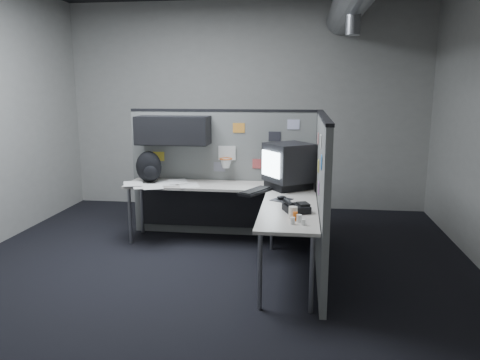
# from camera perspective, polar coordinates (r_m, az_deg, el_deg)

# --- Properties ---
(room) EXTENTS (5.62, 5.62, 3.22)m
(room) POSITION_cam_1_polar(r_m,az_deg,el_deg) (4.57, 3.50, 13.66)
(room) COLOR black
(room) RESTS_ON ground
(partition_back) EXTENTS (2.44, 0.42, 1.63)m
(partition_back) POSITION_cam_1_polar(r_m,az_deg,el_deg) (5.96, -3.57, 2.50)
(partition_back) COLOR slate
(partition_back) RESTS_ON ground
(partition_right) EXTENTS (0.07, 2.23, 1.63)m
(partition_right) POSITION_cam_1_polar(r_m,az_deg,el_deg) (4.89, 9.87, -1.73)
(partition_right) COLOR slate
(partition_right) RESTS_ON ground
(desk) EXTENTS (2.31, 2.11, 0.73)m
(desk) POSITION_cam_1_polar(r_m,az_deg,el_deg) (5.45, -0.47, -2.41)
(desk) COLOR beige
(desk) RESTS_ON ground
(monitor) EXTENTS (0.65, 0.65, 0.53)m
(monitor) POSITION_cam_1_polar(r_m,az_deg,el_deg) (5.48, 5.95, 1.78)
(monitor) COLOR black
(monitor) RESTS_ON desk
(keyboard) EXTENTS (0.36, 0.49, 0.04)m
(keyboard) POSITION_cam_1_polar(r_m,az_deg,el_deg) (5.27, 1.88, -1.39)
(keyboard) COLOR black
(keyboard) RESTS_ON desk
(mouse) EXTENTS (0.26, 0.27, 0.05)m
(mouse) POSITION_cam_1_polar(r_m,az_deg,el_deg) (4.97, 5.10, -2.25)
(mouse) COLOR black
(mouse) RESTS_ON desk
(phone) EXTENTS (0.29, 0.30, 0.11)m
(phone) POSITION_cam_1_polar(r_m,az_deg,el_deg) (4.51, 6.84, -3.35)
(phone) COLOR black
(phone) RESTS_ON desk
(bottles) EXTENTS (0.14, 0.16, 0.08)m
(bottles) POSITION_cam_1_polar(r_m,az_deg,el_deg) (4.15, 6.98, -4.74)
(bottles) COLOR silver
(bottles) RESTS_ON desk
(cup) EXTENTS (0.09, 0.09, 0.11)m
(cup) POSITION_cam_1_polar(r_m,az_deg,el_deg) (4.28, 6.48, -3.97)
(cup) COLOR white
(cup) RESTS_ON desk
(papers) EXTENTS (1.01, 0.74, 0.02)m
(papers) POSITION_cam_1_polar(r_m,az_deg,el_deg) (5.77, -9.69, -0.52)
(papers) COLOR white
(papers) RESTS_ON desk
(backpack) EXTENTS (0.35, 0.31, 0.39)m
(backpack) POSITION_cam_1_polar(r_m,az_deg,el_deg) (5.92, -11.04, 1.52)
(backpack) COLOR black
(backpack) RESTS_ON desk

